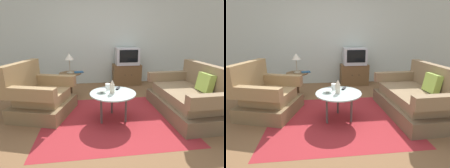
{
  "view_description": "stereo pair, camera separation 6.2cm",
  "coord_description": "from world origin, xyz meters",
  "views": [
    {
      "loc": [
        -0.43,
        -2.72,
        1.44
      ],
      "look_at": [
        -0.03,
        0.28,
        0.55
      ],
      "focal_mm": 28.86,
      "sensor_mm": 36.0,
      "label": 1
    },
    {
      "loc": [
        -0.37,
        -2.73,
        1.44
      ],
      "look_at": [
        -0.03,
        0.28,
        0.55
      ],
      "focal_mm": 28.86,
      "sensor_mm": 36.0,
      "label": 2
    }
  ],
  "objects": [
    {
      "name": "back_wall",
      "position": [
        0.0,
        2.37,
        1.35
      ],
      "size": [
        9.0,
        0.12,
        2.7
      ],
      "primitive_type": "cube",
      "color": "#B2BCB2",
      "rests_on": "ground"
    },
    {
      "name": "tv_stand",
      "position": [
        0.63,
        2.07,
        0.28
      ],
      "size": [
        0.75,
        0.43,
        0.57
      ],
      "color": "brown",
      "rests_on": "ground"
    },
    {
      "name": "bowl",
      "position": [
        -0.22,
        0.06,
        0.5
      ],
      "size": [
        0.15,
        0.15,
        0.05
      ],
      "color": "silver",
      "rests_on": "coffee_table"
    },
    {
      "name": "area_rug",
      "position": [
        -0.05,
        0.03,
        0.0
      ],
      "size": [
        2.29,
        1.93,
        0.0
      ],
      "primitive_type": "cube",
      "color": "maroon",
      "rests_on": "ground"
    },
    {
      "name": "vase",
      "position": [
        -0.06,
        0.01,
        0.58
      ],
      "size": [
        0.08,
        0.08,
        0.23
      ],
      "color": "beige",
      "rests_on": "coffee_table"
    },
    {
      "name": "television",
      "position": [
        0.63,
        2.05,
        0.79
      ],
      "size": [
        0.61,
        0.42,
        0.45
      ],
      "color": "#B7B7BC",
      "rests_on": "tv_stand"
    },
    {
      "name": "ground_plane",
      "position": [
        0.0,
        0.0,
        0.0
      ],
      "size": [
        16.0,
        16.0,
        0.0
      ],
      "primitive_type": "plane",
      "color": "brown"
    },
    {
      "name": "couch",
      "position": [
        1.38,
        0.1,
        0.28
      ],
      "size": [
        1.01,
        1.63,
        0.86
      ],
      "rotation": [
        0.0,
        0.0,
        1.6
      ],
      "color": "brown",
      "rests_on": "ground"
    },
    {
      "name": "mug",
      "position": [
        -0.1,
        0.25,
        0.52
      ],
      "size": [
        0.13,
        0.08,
        0.09
      ],
      "color": "white",
      "rests_on": "coffee_table"
    },
    {
      "name": "table_lamp",
      "position": [
        -0.82,
        1.19,
        0.89
      ],
      "size": [
        0.19,
        0.19,
        0.42
      ],
      "color": "#9E937A",
      "rests_on": "side_table"
    },
    {
      "name": "side_table",
      "position": [
        -0.82,
        1.2,
        0.41
      ],
      "size": [
        0.48,
        0.48,
        0.57
      ],
      "color": "brown",
      "rests_on": "ground"
    },
    {
      "name": "tv_remote_dark",
      "position": [
        0.07,
        0.23,
        0.48
      ],
      "size": [
        0.1,
        0.15,
        0.02
      ],
      "rotation": [
        0.0,
        0.0,
        1.15
      ],
      "color": "black",
      "rests_on": "coffee_table"
    },
    {
      "name": "book",
      "position": [
        -0.64,
        1.22,
        0.58
      ],
      "size": [
        0.21,
        0.17,
        0.02
      ],
      "rotation": [
        0.0,
        0.0,
        0.18
      ],
      "color": "navy",
      "rests_on": "side_table"
    },
    {
      "name": "armchair",
      "position": [
        -1.29,
        0.42,
        0.31
      ],
      "size": [
        1.13,
        1.17,
        0.93
      ],
      "rotation": [
        0.0,
        0.0,
        -1.86
      ],
      "color": "brown",
      "rests_on": "ground"
    },
    {
      "name": "coffee_table",
      "position": [
        -0.05,
        0.03,
        0.43
      ],
      "size": [
        0.75,
        0.75,
        0.47
      ],
      "color": "#B2C6C1",
      "rests_on": "ground"
    }
  ]
}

